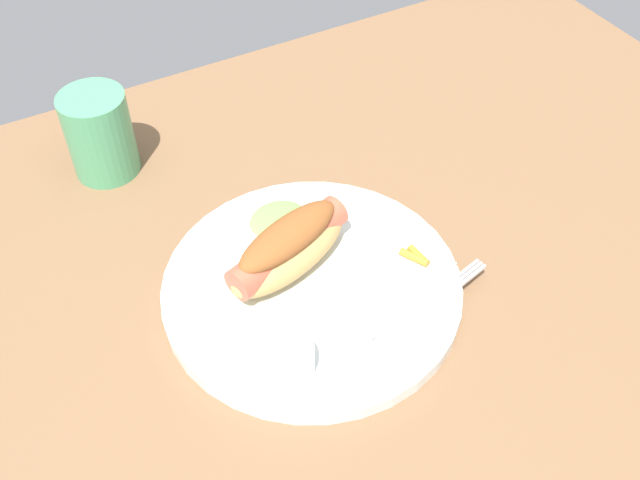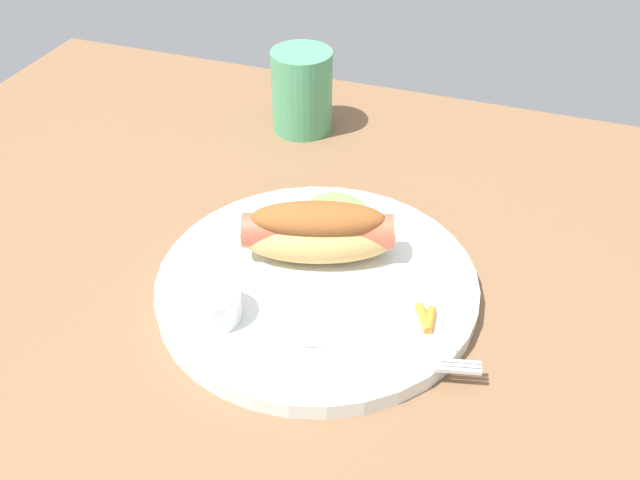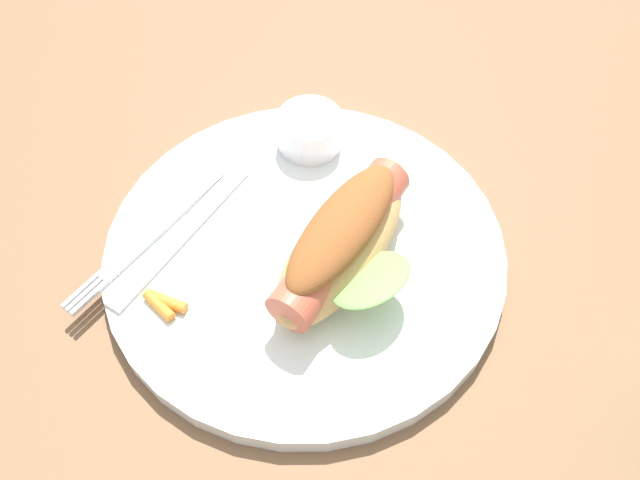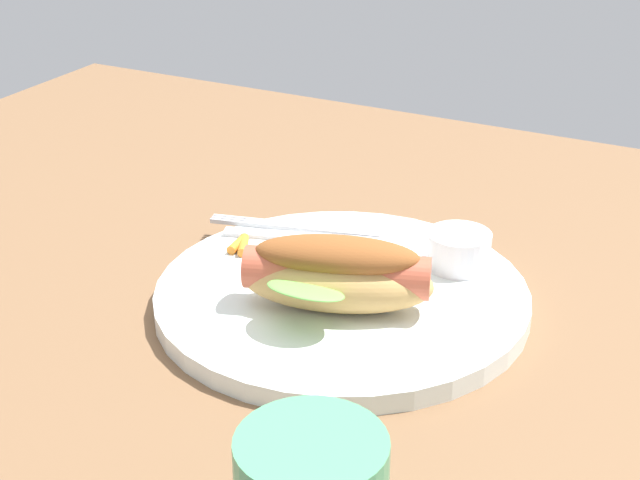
# 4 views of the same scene
# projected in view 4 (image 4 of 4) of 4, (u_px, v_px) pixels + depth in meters

# --- Properties ---
(ground_plane) EXTENTS (1.20, 0.90, 0.02)m
(ground_plane) POSITION_uv_depth(u_px,v_px,m) (318.00, 294.00, 0.81)
(ground_plane) COLOR brown
(plate) EXTENTS (0.30, 0.30, 0.02)m
(plate) POSITION_uv_depth(u_px,v_px,m) (342.00, 297.00, 0.77)
(plate) COLOR white
(plate) RESTS_ON ground_plane
(hot_dog) EXTENTS (0.16, 0.11, 0.06)m
(hot_dog) POSITION_uv_depth(u_px,v_px,m) (336.00, 274.00, 0.73)
(hot_dog) COLOR tan
(hot_dog) RESTS_ON plate
(sauce_ramekin) EXTENTS (0.05, 0.05, 0.03)m
(sauce_ramekin) POSITION_uv_depth(u_px,v_px,m) (459.00, 250.00, 0.80)
(sauce_ramekin) COLOR white
(sauce_ramekin) RESTS_ON plate
(fork) EXTENTS (0.16, 0.05, 0.00)m
(fork) POSITION_uv_depth(u_px,v_px,m) (300.00, 227.00, 0.87)
(fork) COLOR silver
(fork) RESTS_ON plate
(knife) EXTENTS (0.15, 0.06, 0.00)m
(knife) POSITION_uv_depth(u_px,v_px,m) (309.00, 237.00, 0.85)
(knife) COLOR silver
(knife) RESTS_ON plate
(carrot_garnish) EXTENTS (0.02, 0.03, 0.01)m
(carrot_garnish) POSITION_uv_depth(u_px,v_px,m) (239.00, 246.00, 0.83)
(carrot_garnish) COLOR orange
(carrot_garnish) RESTS_ON plate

